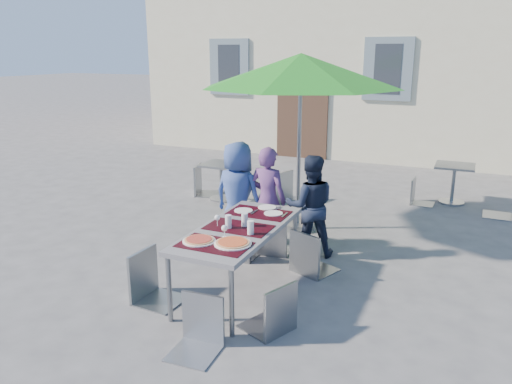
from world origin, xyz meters
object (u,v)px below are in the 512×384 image
at_px(chair_4, 274,278).
at_px(chair_5, 197,293).
at_px(chair_1, 273,212).
at_px(bg_chair_r_1, 511,180).
at_px(bg_chair_l_0, 203,161).
at_px(bg_chair_l_1, 420,176).
at_px(chair_2, 311,226).
at_px(chair_0, 238,218).
at_px(pizza_near_left, 199,240).
at_px(dining_table, 239,232).
at_px(child_2, 310,206).
at_px(pizza_near_right, 233,243).
at_px(cafe_table_1, 454,178).
at_px(chair_3, 149,246).
at_px(cafe_table_0, 221,177).
at_px(child_0, 238,195).
at_px(child_1, 268,200).
at_px(patio_umbrella, 301,72).
at_px(bg_chair_r_0, 280,167).

height_order(chair_4, chair_5, chair_4).
bearing_deg(chair_1, bg_chair_r_1, 45.44).
relative_size(bg_chair_l_0, bg_chair_r_1, 1.02).
relative_size(bg_chair_l_1, bg_chair_r_1, 0.82).
bearing_deg(chair_2, chair_0, 176.82).
height_order(pizza_near_left, chair_2, chair_2).
xyz_separation_m(dining_table, chair_0, (-0.40, 0.81, -0.15)).
bearing_deg(child_2, dining_table, 50.69).
bearing_deg(chair_0, pizza_near_right, -66.32).
xyz_separation_m(pizza_near_left, cafe_table_1, (2.15, 5.08, -0.32)).
distance_m(child_2, chair_3, 2.20).
distance_m(dining_table, pizza_near_right, 0.51).
distance_m(child_2, bg_chair_r_1, 3.68).
bearing_deg(cafe_table_0, child_0, -56.51).
distance_m(pizza_near_right, cafe_table_1, 5.34).
distance_m(chair_1, chair_5, 2.31).
bearing_deg(chair_4, cafe_table_0, 123.90).
distance_m(chair_2, chair_3, 1.89).
xyz_separation_m(bg_chair_l_0, cafe_table_1, (4.28, 1.27, -0.18)).
height_order(child_1, chair_0, child_1).
bearing_deg(chair_2, cafe_table_1, 69.71).
bearing_deg(cafe_table_1, patio_umbrella, -131.33).
xyz_separation_m(child_1, child_2, (0.55, 0.09, -0.04)).
height_order(pizza_near_left, cafe_table_0, pizza_near_left).
bearing_deg(bg_chair_l_1, dining_table, -108.50).
xyz_separation_m(chair_0, chair_1, (0.34, 0.32, 0.03)).
bearing_deg(bg_chair_r_0, child_0, -83.64).
xyz_separation_m(pizza_near_left, bg_chair_l_0, (-2.13, 3.81, -0.14)).
distance_m(pizza_near_right, chair_3, 0.95).
relative_size(child_1, child_2, 1.06).
bearing_deg(chair_4, patio_umbrella, 104.79).
height_order(child_2, chair_0, child_2).
distance_m(cafe_table_0, bg_chair_l_1, 3.48).
height_order(child_1, bg_chair_r_0, child_1).
xyz_separation_m(chair_0, bg_chair_l_0, (-1.91, 2.45, 0.08)).
bearing_deg(cafe_table_1, cafe_table_0, -159.29).
distance_m(dining_table, pizza_near_left, 0.58).
relative_size(cafe_table_0, bg_chair_l_1, 0.79).
relative_size(chair_4, bg_chair_l_1, 1.12).
relative_size(pizza_near_right, cafe_table_0, 0.56).
height_order(chair_1, chair_3, chair_3).
xyz_separation_m(child_1, chair_1, (0.11, -0.09, -0.13)).
relative_size(pizza_near_left, chair_4, 0.35).
bearing_deg(cafe_table_1, bg_chair_l_0, -163.45).
xyz_separation_m(chair_1, patio_umbrella, (-0.02, 1.06, 1.73)).
bearing_deg(chair_5, bg_chair_r_0, 102.37).
height_order(pizza_near_left, child_2, child_2).
bearing_deg(chair_2, child_2, 109.09).
distance_m(child_1, patio_umbrella, 1.88).
bearing_deg(dining_table, patio_umbrella, 92.19).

